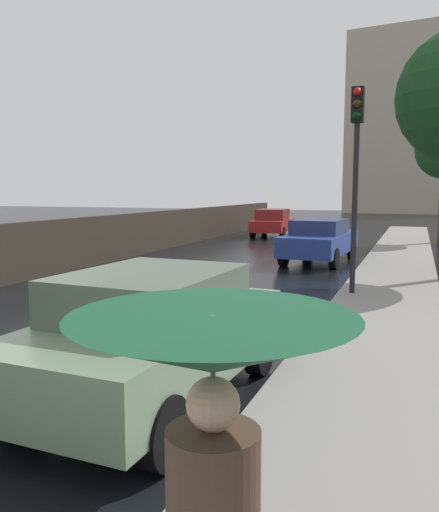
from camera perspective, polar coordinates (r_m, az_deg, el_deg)
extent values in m
cube|color=gray|center=(6.16, 14.59, -15.76)|extent=(2.20, 60.00, 0.14)
cube|color=maroon|center=(28.42, 5.80, 3.36)|extent=(1.92, 4.29, 0.59)
cube|color=maroon|center=(28.21, 5.74, 4.50)|extent=(1.60, 2.13, 0.55)
cylinder|color=black|center=(26.94, 6.82, 2.51)|extent=(0.26, 0.63, 0.62)
cylinder|color=black|center=(27.26, 3.62, 2.60)|extent=(0.26, 0.63, 0.62)
cylinder|color=black|center=(29.66, 7.79, 2.92)|extent=(0.26, 0.63, 0.62)
cylinder|color=black|center=(29.95, 4.86, 3.00)|extent=(0.26, 0.63, 0.62)
cube|color=navy|center=(18.33, 10.77, 1.40)|extent=(2.06, 4.58, 0.65)
cube|color=navy|center=(18.18, 10.73, 3.15)|extent=(1.70, 2.24, 0.48)
cylinder|color=black|center=(19.98, 9.48, 0.95)|extent=(0.26, 0.68, 0.66)
cylinder|color=black|center=(19.63, 14.07, 0.73)|extent=(0.26, 0.68, 0.66)
cylinder|color=black|center=(17.16, 6.93, 0.00)|extent=(0.26, 0.68, 0.66)
cylinder|color=black|center=(16.75, 12.25, -0.28)|extent=(0.26, 0.68, 0.66)
cube|color=slate|center=(6.23, -7.06, -9.33)|extent=(2.01, 4.06, 0.69)
cube|color=#4D5C49|center=(6.05, -7.39, -4.01)|extent=(1.70, 2.17, 0.51)
cylinder|color=black|center=(7.83, -7.48, -8.55)|extent=(0.25, 0.68, 0.67)
cylinder|color=black|center=(7.15, 4.33, -10.03)|extent=(0.25, 0.68, 0.67)
cylinder|color=black|center=(5.85, -21.17, -14.47)|extent=(0.25, 0.68, 0.67)
cylinder|color=black|center=(4.90, -6.24, -18.35)|extent=(0.25, 0.68, 0.67)
cylinder|color=#4C3828|center=(2.29, -0.69, -25.10)|extent=(0.37, 0.37, 0.60)
sphere|color=tan|center=(2.10, -0.71, -15.67)|extent=(0.21, 0.21, 0.21)
cylinder|color=#4C4C51|center=(2.12, -0.70, -17.15)|extent=(0.02, 0.02, 0.81)
cone|color=#144C2D|center=(2.02, -0.72, -9.49)|extent=(1.11, 1.11, 0.22)
cylinder|color=black|center=(12.13, 14.36, 4.90)|extent=(0.12, 0.12, 3.76)
cube|color=black|center=(12.26, 14.69, 15.49)|extent=(0.26, 0.26, 0.75)
sphere|color=red|center=(12.13, 14.64, 16.78)|extent=(0.17, 0.17, 0.17)
sphere|color=#392405|center=(12.09, 14.60, 15.62)|extent=(0.17, 0.17, 0.17)
sphere|color=black|center=(12.05, 14.56, 14.44)|extent=(0.17, 0.17, 0.17)
cube|color=#B2A88E|center=(63.07, 21.20, 13.08)|extent=(16.01, 12.55, 19.04)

